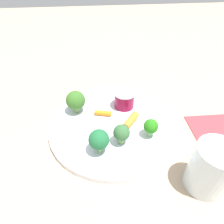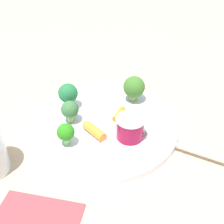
# 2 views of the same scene
# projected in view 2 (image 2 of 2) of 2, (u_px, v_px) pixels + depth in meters

# --- Properties ---
(ground_plane) EXTENTS (2.40, 2.40, 0.00)m
(ground_plane) POSITION_uv_depth(u_px,v_px,m) (102.00, 126.00, 0.52)
(ground_plane) COLOR tan
(plate) EXTENTS (0.28, 0.28, 0.01)m
(plate) POSITION_uv_depth(u_px,v_px,m) (102.00, 124.00, 0.51)
(plate) COLOR white
(plate) RESTS_ON ground_plane
(sauce_cup) EXTENTS (0.05, 0.05, 0.04)m
(sauce_cup) POSITION_uv_depth(u_px,v_px,m) (130.00, 128.00, 0.46)
(sauce_cup) COLOR maroon
(sauce_cup) RESTS_ON plate
(broccoli_floret_0) EXTENTS (0.04, 0.04, 0.05)m
(broccoli_floret_0) POSITION_uv_depth(u_px,v_px,m) (134.00, 87.00, 0.55)
(broccoli_floret_0) COLOR #86AC64
(broccoli_floret_0) RESTS_ON plate
(broccoli_floret_1) EXTENTS (0.04, 0.04, 0.05)m
(broccoli_floret_1) POSITION_uv_depth(u_px,v_px,m) (68.00, 94.00, 0.53)
(broccoli_floret_1) COLOR #8DBF66
(broccoli_floret_1) RESTS_ON plate
(broccoli_floret_2) EXTENTS (0.03, 0.03, 0.04)m
(broccoli_floret_2) POSITION_uv_depth(u_px,v_px,m) (66.00, 133.00, 0.45)
(broccoli_floret_2) COLOR #7DB770
(broccoli_floret_2) RESTS_ON plate
(broccoli_floret_3) EXTENTS (0.03, 0.03, 0.04)m
(broccoli_floret_3) POSITION_uv_depth(u_px,v_px,m) (70.00, 110.00, 0.50)
(broccoli_floret_3) COLOR #85A960
(broccoli_floret_3) RESTS_ON plate
(carrot_stick_0) EXTENTS (0.04, 0.05, 0.02)m
(carrot_stick_0) POSITION_uv_depth(u_px,v_px,m) (94.00, 131.00, 0.48)
(carrot_stick_0) COLOR orange
(carrot_stick_0) RESTS_ON plate
(carrot_stick_1) EXTENTS (0.04, 0.02, 0.01)m
(carrot_stick_1) POSITION_uv_depth(u_px,v_px,m) (119.00, 114.00, 0.52)
(carrot_stick_1) COLOR orange
(carrot_stick_1) RESTS_ON plate
(fork) EXTENTS (0.07, 0.19, 0.00)m
(fork) POSITION_uv_depth(u_px,v_px,m) (195.00, 151.00, 0.45)
(fork) COLOR beige
(fork) RESTS_ON plate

